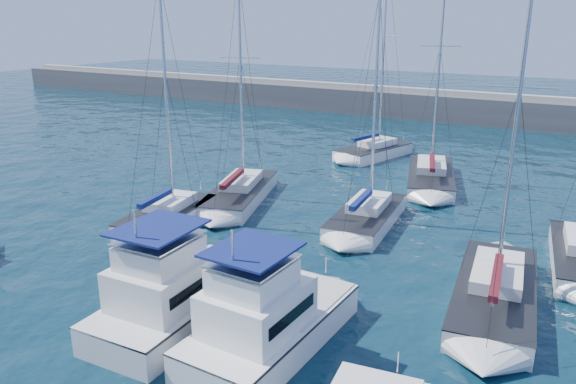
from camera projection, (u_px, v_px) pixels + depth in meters
The scene contains 10 objects.
ground at pixel (232, 331), 21.88m from camera, with size 220.00×220.00×0.00m, color black.
breakwater at pixel (500, 114), 64.25m from camera, with size 160.00×6.00×4.45m.
motor_yacht_port_inner at pixel (177, 294), 22.36m from camera, with size 4.01×8.72×4.69m.
motor_yacht_stbd_inner at pixel (266, 321), 20.34m from camera, with size 3.55×7.84×4.69m.
sailboat_mid_a at pixel (168, 215), 33.03m from camera, with size 4.35×7.43×14.11m.
sailboat_mid_b at pixel (240, 193), 37.28m from camera, with size 5.85×9.65×14.78m.
sailboat_mid_c at pixel (367, 217), 32.86m from camera, with size 3.86×8.03×13.59m.
sailboat_mid_d at pixel (495, 293), 23.80m from camera, with size 4.37×9.58×14.49m.
sailboat_back_a at pixel (374, 151), 48.93m from camera, with size 4.92×7.95×16.46m.
sailboat_back_b at pixel (431, 176), 41.18m from camera, with size 5.87×10.08×15.66m.
Camera 1 is at (11.71, -15.46, 11.68)m, focal length 35.00 mm.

